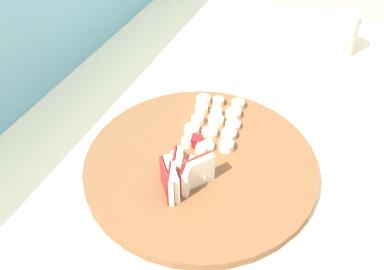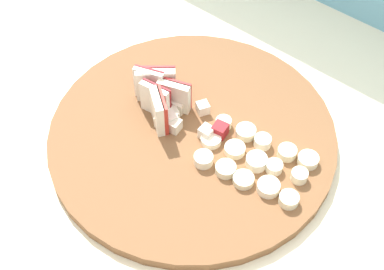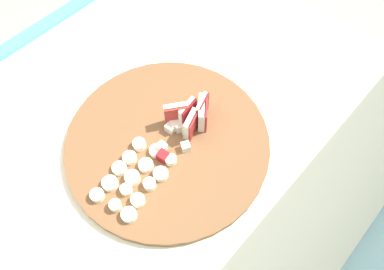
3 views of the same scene
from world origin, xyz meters
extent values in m
cube|color=#6BADC6|center=(0.00, 0.45, 0.67)|extent=(2.40, 0.04, 1.35)
cylinder|color=brown|center=(-0.08, 0.05, 0.93)|extent=(0.41, 0.41, 0.02)
cube|color=#B22D23|center=(-0.12, 0.03, 0.96)|extent=(0.04, 0.03, 0.05)
cube|color=#EFE5CC|center=(-0.12, 0.03, 0.96)|extent=(0.05, 0.04, 0.05)
cube|color=maroon|center=(-0.14, 0.05, 0.96)|extent=(0.05, 0.01, 0.05)
cube|color=white|center=(-0.14, 0.04, 0.96)|extent=(0.05, 0.02, 0.05)
cube|color=#A32323|center=(-0.13, 0.07, 0.96)|extent=(0.05, 0.02, 0.05)
cube|color=beige|center=(-0.13, 0.06, 0.96)|extent=(0.05, 0.03, 0.05)
cube|color=maroon|center=(-0.17, 0.06, 0.96)|extent=(0.04, 0.02, 0.06)
cube|color=white|center=(-0.17, 0.06, 0.96)|extent=(0.05, 0.02, 0.06)
cube|color=#A32323|center=(-0.16, 0.07, 0.96)|extent=(0.04, 0.03, 0.06)
cube|color=beige|center=(-0.16, 0.07, 0.96)|extent=(0.05, 0.04, 0.06)
cube|color=#A32323|center=(-0.17, 0.06, 0.96)|extent=(0.03, 0.03, 0.05)
cube|color=white|center=(-0.16, 0.06, 0.96)|extent=(0.04, 0.03, 0.05)
cube|color=#EFE5CC|center=(-0.09, 0.08, 0.95)|extent=(0.02, 0.02, 0.02)
cube|color=white|center=(-0.11, 0.04, 0.95)|extent=(0.03, 0.03, 0.02)
cube|color=white|center=(-0.06, 0.05, 0.95)|extent=(0.02, 0.02, 0.02)
cube|color=beige|center=(-0.11, 0.05, 0.95)|extent=(0.03, 0.03, 0.02)
cube|color=#EFE5CC|center=(-0.12, 0.03, 0.95)|extent=(0.03, 0.03, 0.02)
cube|color=beige|center=(-0.10, 0.03, 0.95)|extent=(0.02, 0.02, 0.02)
cube|color=beige|center=(-0.12, 0.06, 0.95)|extent=(0.02, 0.02, 0.02)
cube|color=maroon|center=(-0.04, 0.07, 0.95)|extent=(0.02, 0.02, 0.02)
cylinder|color=white|center=(-0.03, 0.01, 0.94)|extent=(0.03, 0.03, 0.01)
cylinder|color=beige|center=(0.00, 0.02, 0.94)|extent=(0.03, 0.03, 0.01)
cylinder|color=beige|center=(0.03, 0.02, 0.94)|extent=(0.03, 0.03, 0.01)
cylinder|color=white|center=(0.06, 0.03, 0.94)|extent=(0.03, 0.03, 0.01)
cylinder|color=beige|center=(0.09, 0.03, 0.94)|extent=(0.03, 0.03, 0.01)
cylinder|color=white|center=(-0.05, 0.05, 0.94)|extent=(0.03, 0.03, 0.01)
cylinder|color=#F4EAC6|center=(-0.01, 0.06, 0.94)|extent=(0.03, 0.03, 0.01)
cylinder|color=white|center=(0.02, 0.06, 0.94)|extent=(0.03, 0.03, 0.01)
cylinder|color=white|center=(0.05, 0.06, 0.94)|extent=(0.02, 0.02, 0.01)
cylinder|color=#F4EAC6|center=(0.08, 0.07, 0.94)|extent=(0.02, 0.02, 0.01)
cylinder|color=beige|center=(-0.05, 0.08, 0.94)|extent=(0.02, 0.02, 0.01)
cylinder|color=beige|center=(-0.02, 0.09, 0.94)|extent=(0.03, 0.03, 0.01)
cylinder|color=white|center=(0.01, 0.09, 0.94)|extent=(0.02, 0.02, 0.02)
cylinder|color=beige|center=(0.05, 0.10, 0.94)|extent=(0.03, 0.03, 0.01)
cylinder|color=#F4EAC6|center=(0.08, 0.10, 0.94)|extent=(0.03, 0.03, 0.01)
cylinder|color=beige|center=(0.41, -0.12, 0.97)|extent=(0.06, 0.06, 0.10)
camera|label=1|loc=(-0.56, -0.15, 1.47)|focal=39.86mm
camera|label=2|loc=(0.23, -0.33, 1.55)|focal=51.99mm
camera|label=3|loc=(0.15, 0.32, 1.57)|focal=34.29mm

